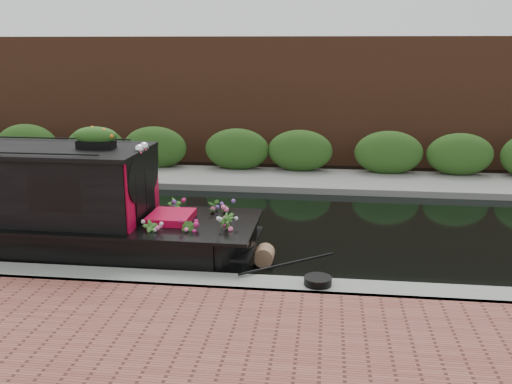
# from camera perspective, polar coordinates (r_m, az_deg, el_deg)

# --- Properties ---
(ground) EXTENTS (80.00, 80.00, 0.00)m
(ground) POSITION_cam_1_polar(r_m,az_deg,el_deg) (12.24, -6.32, -3.45)
(ground) COLOR black
(ground) RESTS_ON ground
(near_bank_coping) EXTENTS (40.00, 0.60, 0.50)m
(near_bank_coping) POSITION_cam_1_polar(r_m,az_deg,el_deg) (9.28, -11.08, -9.70)
(near_bank_coping) COLOR gray
(near_bank_coping) RESTS_ON ground
(far_bank_path) EXTENTS (40.00, 2.40, 0.34)m
(far_bank_path) POSITION_cam_1_polar(r_m,az_deg,el_deg) (16.20, -2.90, 1.11)
(far_bank_path) COLOR slate
(far_bank_path) RESTS_ON ground
(far_hedge) EXTENTS (40.00, 1.10, 2.80)m
(far_hedge) POSITION_cam_1_polar(r_m,az_deg,el_deg) (17.07, -2.37, 1.81)
(far_hedge) COLOR #294F1A
(far_hedge) RESTS_ON ground
(far_brick_wall) EXTENTS (40.00, 1.00, 8.00)m
(far_brick_wall) POSITION_cam_1_polar(r_m,az_deg,el_deg) (19.09, -1.33, 3.20)
(far_brick_wall) COLOR brown
(far_brick_wall) RESTS_ON ground
(rope_fender) EXTENTS (0.34, 0.38, 0.34)m
(rope_fender) POSITION_cam_1_polar(r_m,az_deg,el_deg) (10.08, 0.84, -6.35)
(rope_fender) COLOR #876347
(rope_fender) RESTS_ON ground
(coiled_mooring_rope) EXTENTS (0.42, 0.42, 0.12)m
(coiled_mooring_rope) POSITION_cam_1_polar(r_m,az_deg,el_deg) (8.75, 6.21, -8.82)
(coiled_mooring_rope) COLOR black
(coiled_mooring_rope) RESTS_ON near_bank_coping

